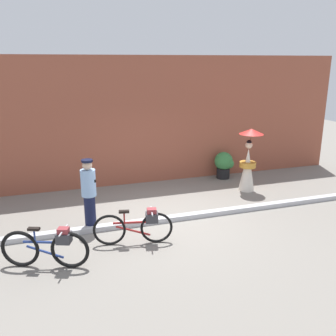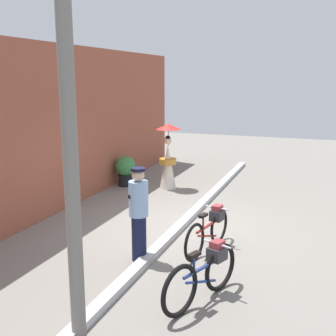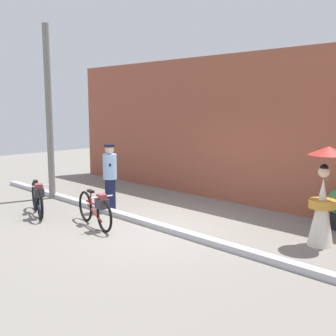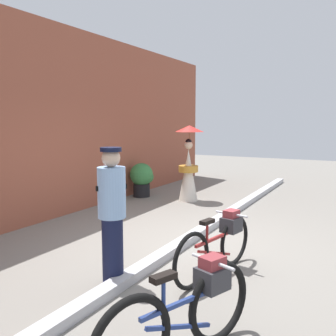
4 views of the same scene
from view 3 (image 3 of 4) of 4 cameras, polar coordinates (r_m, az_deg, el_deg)
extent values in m
plane|color=gray|center=(8.99, -1.42, -8.33)|extent=(30.00, 30.00, 0.00)
cube|color=brown|center=(11.14, 10.92, 5.20)|extent=(14.00, 0.40, 3.96)
cube|color=#B2B2B7|center=(8.97, -1.42, -7.96)|extent=(14.00, 0.20, 0.12)
torus|color=black|center=(10.00, -17.24, -4.76)|extent=(0.72, 0.33, 0.74)
torus|color=black|center=(10.93, -17.88, -3.66)|extent=(0.72, 0.33, 0.74)
cube|color=navy|center=(10.43, -17.61, -3.38)|extent=(0.77, 0.32, 0.04)
cube|color=navy|center=(10.48, -17.56, -4.46)|extent=(0.67, 0.28, 0.26)
cylinder|color=navy|center=(10.58, -17.76, -2.57)|extent=(0.03, 0.03, 0.30)
cube|color=black|center=(10.55, -17.79, -1.76)|extent=(0.24, 0.16, 0.05)
cylinder|color=silver|center=(10.01, -17.41, -2.39)|extent=(0.20, 0.46, 0.03)
cube|color=#333338|center=(10.04, -17.37, -3.24)|extent=(0.32, 0.30, 0.20)
cube|color=maroon|center=(10.01, -17.41, -2.51)|extent=(0.24, 0.22, 0.14)
torus|color=black|center=(8.73, -8.77, -6.57)|extent=(0.69, 0.19, 0.70)
torus|color=black|center=(9.62, -11.31, -5.20)|extent=(0.69, 0.19, 0.70)
cube|color=maroon|center=(9.14, -10.13, -4.94)|extent=(0.83, 0.20, 0.04)
cube|color=maroon|center=(9.18, -10.10, -6.11)|extent=(0.73, 0.18, 0.27)
cylinder|color=maroon|center=(9.27, -10.60, -4.04)|extent=(0.03, 0.03, 0.29)
cube|color=black|center=(9.24, -10.62, -3.17)|extent=(0.23, 0.13, 0.05)
cylinder|color=silver|center=(8.73, -9.11, -3.94)|extent=(0.12, 0.48, 0.03)
cube|color=#333338|center=(8.76, -9.09, -4.87)|extent=(0.30, 0.27, 0.20)
cube|color=maroon|center=(8.73, -9.11, -4.04)|extent=(0.23, 0.20, 0.14)
cylinder|color=#141938|center=(10.37, -7.95, -3.74)|extent=(0.26, 0.26, 0.82)
cylinder|color=#8CB2E0|center=(10.24, -8.03, 0.20)|extent=(0.34, 0.34, 0.62)
sphere|color=#D8B293|center=(10.18, -8.08, 2.54)|extent=(0.22, 0.22, 0.22)
cylinder|color=black|center=(10.17, -8.09, 3.10)|extent=(0.26, 0.26, 0.05)
cube|color=black|center=(10.23, -8.04, 0.54)|extent=(0.33, 0.25, 0.06)
cone|color=silver|center=(8.29, 20.43, -5.68)|extent=(0.48, 0.48, 1.30)
cylinder|color=#C1842D|center=(8.26, 20.49, -4.63)|extent=(0.49, 0.49, 0.16)
sphere|color=beige|center=(8.15, 20.71, -0.52)|extent=(0.21, 0.21, 0.21)
sphere|color=black|center=(8.14, 20.74, -0.01)|extent=(0.16, 0.16, 0.16)
cylinder|color=olive|center=(8.11, 21.16, 0.31)|extent=(0.02, 0.02, 0.55)
cone|color=red|center=(8.08, 21.27, 2.24)|extent=(0.72, 0.72, 0.16)
cylinder|color=slate|center=(11.98, -16.09, 7.26)|extent=(0.18, 0.18, 4.80)
camera|label=1|loc=(9.08, -58.97, 11.92)|focal=39.24mm
camera|label=2|loc=(14.80, -33.28, 9.45)|focal=45.01mm
camera|label=4|loc=(12.15, -28.99, 4.56)|focal=39.90mm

